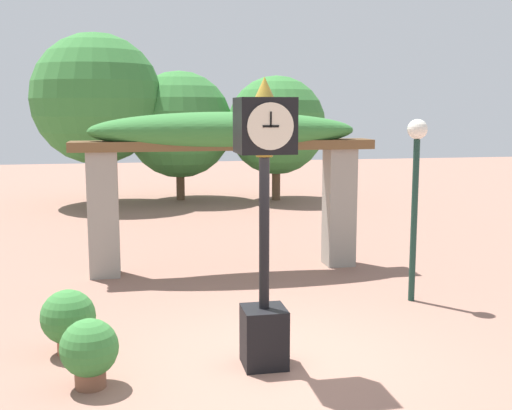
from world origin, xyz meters
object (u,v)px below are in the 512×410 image
pedestal_clock (264,214)px  potted_plant_near_left (89,350)px  lamp_post (416,172)px  potted_plant_near_right (68,318)px

pedestal_clock → potted_plant_near_left: size_ratio=4.39×
pedestal_clock → lamp_post: (2.87, 2.13, 0.23)m
potted_plant_near_left → potted_plant_near_right: (-0.32, 1.07, 0.03)m
potted_plant_near_left → pedestal_clock: bearing=6.5°
pedestal_clock → potted_plant_near_right: bearing=160.1°
potted_plant_near_left → potted_plant_near_right: size_ratio=0.95×
pedestal_clock → potted_plant_near_left: (-2.01, -0.23, -1.42)m
pedestal_clock → potted_plant_near_right: (-2.33, 0.84, -1.39)m
pedestal_clock → lamp_post: bearing=36.6°
potted_plant_near_left → potted_plant_near_right: bearing=106.6°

